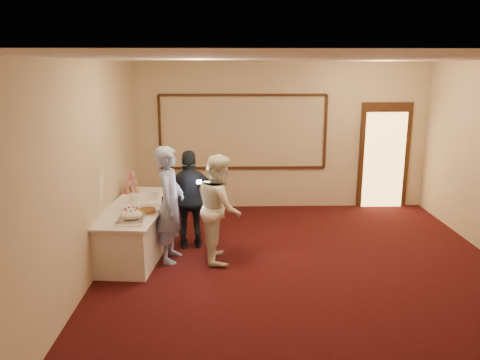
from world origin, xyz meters
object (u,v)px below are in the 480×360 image
object	(u,v)px
man	(170,204)
woman	(220,208)
pavlova_tray	(131,216)
plate_stack_b	(155,195)
buffet_table	(138,228)
tart	(147,211)
plate_stack_a	(134,199)
cupcake_stand	(131,184)
guest	(191,200)

from	to	relation	value
man	woman	distance (m)	0.75
pavlova_tray	plate_stack_b	xyz separation A→B (m)	(0.16, 1.11, -0.01)
buffet_table	tart	size ratio (longest dim) A/B	8.01
plate_stack_b	woman	xyz separation A→B (m)	(1.09, -0.66, -0.02)
buffet_table	plate_stack_a	xyz separation A→B (m)	(-0.07, 0.15, 0.45)
woman	pavlova_tray	bearing A→B (deg)	105.23
buffet_table	plate_stack_a	world-z (taller)	plate_stack_a
buffet_table	cupcake_stand	world-z (taller)	cupcake_stand
plate_stack_a	plate_stack_b	bearing A→B (deg)	30.27
man	buffet_table	bearing A→B (deg)	64.05
cupcake_stand	guest	world-z (taller)	guest
plate_stack_a	pavlova_tray	bearing A→B (deg)	-81.37
guest	pavlova_tray	bearing A→B (deg)	47.75
pavlova_tray	plate_stack_b	world-z (taller)	pavlova_tray
pavlova_tray	woman	size ratio (longest dim) A/B	0.32
pavlova_tray	plate_stack_a	distance (m)	0.95
plate_stack_a	buffet_table	bearing A→B (deg)	-64.79
cupcake_stand	plate_stack_b	distance (m)	0.67
plate_stack_b	tart	bearing A→B (deg)	-90.84
pavlova_tray	woman	world-z (taller)	woman
cupcake_stand	guest	size ratio (longest dim) A/B	0.25
buffet_table	man	bearing A→B (deg)	-32.07
cupcake_stand	tart	world-z (taller)	cupcake_stand
plate_stack_a	plate_stack_b	distance (m)	0.35
tart	man	xyz separation A→B (m)	(0.35, 0.04, 0.09)
man	tart	bearing A→B (deg)	102.92
woman	tart	bearing A→B (deg)	88.15
tart	woman	xyz separation A→B (m)	(1.10, 0.06, 0.03)
plate_stack_b	woman	bearing A→B (deg)	-31.32
cupcake_stand	plate_stack_a	size ratio (longest dim) A/B	2.38
plate_stack_a	tart	world-z (taller)	plate_stack_a
plate_stack_a	tart	size ratio (longest dim) A/B	0.57
tart	woman	bearing A→B (deg)	2.88
tart	guest	xyz separation A→B (m)	(0.62, 0.56, 0.01)
cupcake_stand	tart	distance (m)	1.27
buffet_table	plate_stack_b	xyz separation A→B (m)	(0.23, 0.32, 0.46)
cupcake_stand	buffet_table	bearing A→B (deg)	-72.64
pavlova_tray	woman	bearing A→B (deg)	19.96
man	woman	bearing A→B (deg)	-82.82
plate_stack_a	guest	xyz separation A→B (m)	(0.90, 0.02, -0.03)
plate_stack_b	woman	world-z (taller)	woman
man	woman	size ratio (longest dim) A/B	1.08
buffet_table	pavlova_tray	world-z (taller)	pavlova_tray
cupcake_stand	man	xyz separation A→B (m)	(0.81, -1.14, -0.03)
buffet_table	plate_stack_b	bearing A→B (deg)	54.43
pavlova_tray	man	bearing A→B (deg)	41.68
man	guest	world-z (taller)	man
plate_stack_a	woman	world-z (taller)	woman
plate_stack_b	pavlova_tray	bearing A→B (deg)	-98.01
tart	woman	size ratio (longest dim) A/B	0.18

